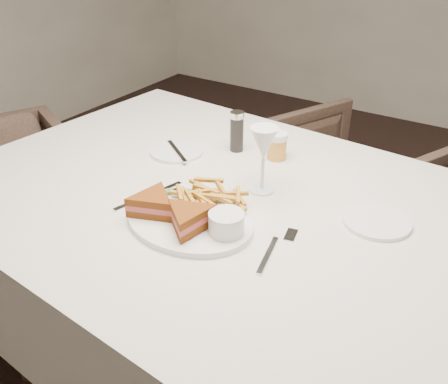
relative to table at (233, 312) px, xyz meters
name	(u,v)px	position (x,y,z in m)	size (l,w,h in m)	color
ground	(309,368)	(0.16, 0.24, -0.38)	(5.00, 5.00, 0.00)	black
table	(233,312)	(0.00, 0.00, 0.00)	(1.54, 1.02, 0.75)	silver
chair_far	(342,189)	(-0.03, 0.91, -0.04)	(0.66, 0.61, 0.68)	#47352C
table_setting	(214,194)	(-0.03, -0.05, 0.41)	(0.79, 0.62, 0.18)	white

